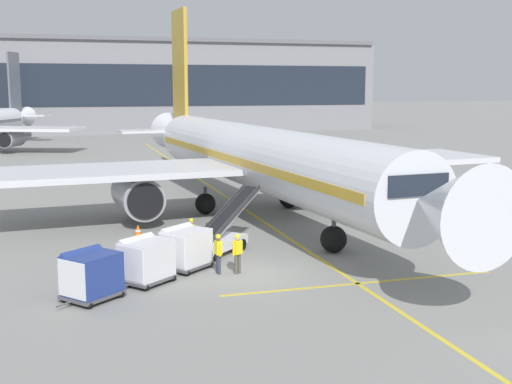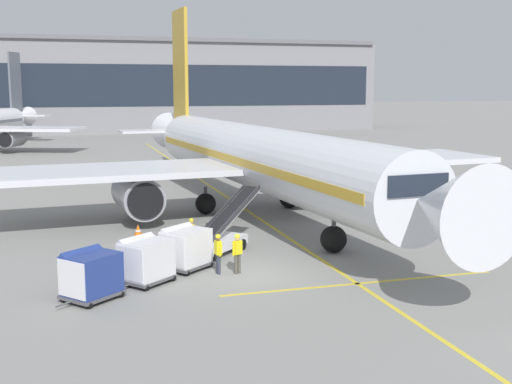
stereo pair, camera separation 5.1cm
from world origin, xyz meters
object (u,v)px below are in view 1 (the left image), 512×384
at_px(belt_loader, 219,235).
at_px(baggage_cart_lead, 185,247).
at_px(ground_crew_by_carts, 191,233).
at_px(parked_airplane, 253,157).
at_px(baggage_cart_second, 146,259).
at_px(safety_cone_engine_keepout, 138,232).
at_px(baggage_cart_third, 91,274).
at_px(ground_crew_marshaller, 218,251).
at_px(ground_crew_by_loader, 238,251).

relative_size(belt_loader, baggage_cart_lead, 1.79).
bearing_deg(ground_crew_by_carts, parked_airplane, 57.80).
relative_size(parked_airplane, ground_crew_by_carts, 24.97).
distance_m(belt_loader, baggage_cart_second, 5.76).
relative_size(ground_crew_by_carts, safety_cone_engine_keepout, 2.20).
bearing_deg(baggage_cart_second, baggage_cart_third, -145.39).
xyz_separation_m(ground_crew_by_carts, ground_crew_marshaller, (0.45, -3.72, 0.00)).
height_order(ground_crew_by_loader, ground_crew_by_carts, same).
height_order(belt_loader, baggage_cart_third, belt_loader).
height_order(parked_airplane, belt_loader, parked_airplane).
height_order(ground_crew_marshaller, safety_cone_engine_keepout, ground_crew_marshaller).
relative_size(parked_airplane, safety_cone_engine_keepout, 55.00).
xyz_separation_m(belt_loader, baggage_cart_second, (-4.02, -4.12, 0.14)).
bearing_deg(belt_loader, ground_crew_marshaller, -103.45).
height_order(parked_airplane, safety_cone_engine_keepout, parked_airplane).
height_order(baggage_cart_second, ground_crew_by_loader, baggage_cart_second).
xyz_separation_m(ground_crew_marshaller, safety_cone_engine_keepout, (-2.57, 7.54, -0.61)).
relative_size(baggage_cart_lead, safety_cone_engine_keepout, 3.30).
height_order(baggage_cart_lead, ground_crew_by_carts, baggage_cart_lead).
height_order(parked_airplane, baggage_cart_second, parked_airplane).
bearing_deg(ground_crew_by_carts, ground_crew_marshaller, -83.13).
bearing_deg(ground_crew_by_loader, safety_cone_engine_keepout, 113.56).
bearing_deg(baggage_cart_third, safety_cone_engine_keepout, 73.60).
bearing_deg(safety_cone_engine_keepout, baggage_cart_lead, -78.23).
bearing_deg(ground_crew_marshaller, belt_loader, 76.55).
height_order(parked_airplane, ground_crew_by_loader, parked_airplane).
distance_m(baggage_cart_lead, baggage_cart_third, 5.21).
height_order(ground_crew_by_loader, safety_cone_engine_keepout, ground_crew_by_loader).
bearing_deg(ground_crew_marshaller, baggage_cart_third, -159.25).
xyz_separation_m(ground_crew_by_loader, safety_cone_engine_keepout, (-3.37, 7.74, -0.61)).
relative_size(baggage_cart_second, baggage_cart_third, 1.00).
height_order(belt_loader, ground_crew_marshaller, belt_loader).
height_order(parked_airplane, ground_crew_marshaller, parked_airplane).
bearing_deg(parked_airplane, ground_crew_marshaller, -112.40).
height_order(baggage_cart_second, safety_cone_engine_keepout, baggage_cart_second).
relative_size(baggage_cart_lead, baggage_cart_second, 1.00).
distance_m(parked_airplane, ground_crew_marshaller, 14.08).
bearing_deg(belt_loader, baggage_cart_third, -137.84).
bearing_deg(safety_cone_engine_keepout, belt_loader, -48.66).
height_order(belt_loader, safety_cone_engine_keepout, belt_loader).
bearing_deg(baggage_cart_lead, baggage_cart_second, -140.37).
distance_m(belt_loader, safety_cone_engine_keepout, 5.23).
bearing_deg(parked_airplane, belt_loader, -115.66).
bearing_deg(baggage_cart_third, ground_crew_by_carts, 49.34).
xyz_separation_m(parked_airplane, belt_loader, (-4.41, -9.18, -2.71)).
bearing_deg(ground_crew_by_carts, belt_loader, -3.95).
xyz_separation_m(belt_loader, baggage_cart_third, (-6.26, -5.67, 0.14)).
bearing_deg(ground_crew_by_carts, baggage_cart_third, -130.66).
bearing_deg(baggage_cart_second, ground_crew_by_carts, 57.28).
bearing_deg(belt_loader, ground_crew_by_carts, 176.05).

